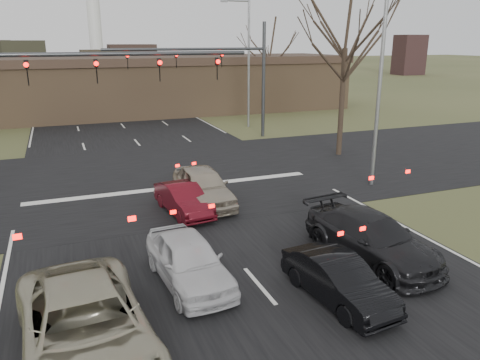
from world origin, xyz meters
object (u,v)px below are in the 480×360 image
object	(u,v)px
car_red_ahead	(183,199)
car_silver_ahead	(203,186)
building	(132,85)
car_black_hatch	(338,280)
streetlight_right_far	(247,56)
mast_arm_far	(226,67)
car_white_sedan	(189,260)
mast_arm_near	(45,83)
streetlight_right_near	(378,67)
car_silver_suv	(86,328)
car_charcoal_sedan	(371,238)

from	to	relation	value
car_red_ahead	car_silver_ahead	bearing A→B (deg)	30.32
building	car_black_hatch	size ratio (longest dim) A/B	11.35
streetlight_right_far	car_red_ahead	bearing A→B (deg)	-119.35
building	car_red_ahead	bearing A→B (deg)	-95.02
mast_arm_far	car_white_sedan	bearing A→B (deg)	-112.76
mast_arm_near	streetlight_right_near	world-z (taller)	streetlight_right_near
mast_arm_far	car_black_hatch	bearing A→B (deg)	-101.93
mast_arm_far	streetlight_right_far	xyz separation A→B (m)	(3.14, 4.00, 0.57)
streetlight_right_far	car_silver_ahead	world-z (taller)	streetlight_right_far
streetlight_right_near	car_black_hatch	bearing A→B (deg)	-130.32
mast_arm_far	car_black_hatch	size ratio (longest dim) A/B	2.98
mast_arm_near	car_red_ahead	bearing A→B (deg)	-36.24
mast_arm_far	streetlight_right_near	bearing A→B (deg)	-78.53
car_white_sedan	car_silver_ahead	bearing A→B (deg)	65.41
mast_arm_far	car_red_ahead	world-z (taller)	mast_arm_far
mast_arm_far	car_red_ahead	distance (m)	15.67
mast_arm_near	car_black_hatch	bearing A→B (deg)	-58.97
streetlight_right_far	building	bearing A→B (deg)	123.65
building	car_silver_suv	xyz separation A→B (m)	(-6.78, -36.58, -1.86)
car_white_sedan	car_charcoal_sedan	world-z (taller)	car_charcoal_sedan
car_black_hatch	car_red_ahead	world-z (taller)	car_black_hatch
mast_arm_near	car_charcoal_sedan	size ratio (longest dim) A/B	2.38
car_red_ahead	car_charcoal_sedan	bearing A→B (deg)	-61.51
building	car_red_ahead	xyz separation A→B (m)	(-2.50, -28.47, -2.06)
car_charcoal_sedan	car_red_ahead	world-z (taller)	car_charcoal_sedan
mast_arm_near	car_black_hatch	distance (m)	14.08
car_charcoal_sedan	car_silver_ahead	world-z (taller)	car_silver_ahead
mast_arm_far	streetlight_right_near	xyz separation A→B (m)	(2.64, -13.00, 0.57)
car_silver_suv	car_charcoal_sedan	xyz separation A→B (m)	(8.78, 1.88, -0.06)
building	mast_arm_far	xyz separation A→B (m)	(4.18, -15.00, 2.35)
mast_arm_near	streetlight_right_near	xyz separation A→B (m)	(14.05, -3.00, 0.51)
car_white_sedan	car_black_hatch	distance (m)	4.21
building	mast_arm_far	size ratio (longest dim) A/B	3.81
mast_arm_near	car_red_ahead	world-z (taller)	mast_arm_near
car_silver_suv	streetlight_right_near	bearing A→B (deg)	27.99
car_white_sedan	car_silver_ahead	world-z (taller)	car_silver_ahead
car_silver_suv	building	bearing A→B (deg)	75.26
building	car_silver_suv	bearing A→B (deg)	-100.51
mast_arm_near	mast_arm_far	xyz separation A→B (m)	(11.41, 10.00, -0.06)
mast_arm_near	car_silver_suv	world-z (taller)	mast_arm_near
car_charcoal_sedan	car_red_ahead	distance (m)	7.69
streetlight_right_near	streetlight_right_far	xyz separation A→B (m)	(0.50, 17.00, 0.00)
car_black_hatch	car_charcoal_sedan	world-z (taller)	car_charcoal_sedan
car_black_hatch	car_charcoal_sedan	size ratio (longest dim) A/B	0.73
streetlight_right_far	streetlight_right_near	bearing A→B (deg)	-91.68
car_white_sedan	car_silver_ahead	distance (m)	6.85
car_black_hatch	mast_arm_far	bearing A→B (deg)	72.42
car_black_hatch	car_white_sedan	bearing A→B (deg)	139.68
mast_arm_far	streetlight_right_near	size ratio (longest dim) A/B	1.11
car_silver_suv	car_silver_ahead	distance (m)	10.43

